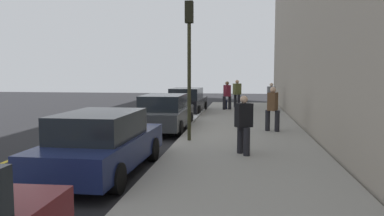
# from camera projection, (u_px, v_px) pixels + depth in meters

# --- Properties ---
(ground_plane) EXTENTS (56.00, 56.00, 0.00)m
(ground_plane) POSITION_uv_depth(u_px,v_px,m) (161.00, 133.00, 15.18)
(ground_plane) COLOR black
(sidewalk) EXTENTS (28.00, 4.60, 0.15)m
(sidewalk) POSITION_uv_depth(u_px,v_px,m) (245.00, 133.00, 14.75)
(sidewalk) COLOR gray
(sidewalk) RESTS_ON ground
(lane_stripe_centre) EXTENTS (28.00, 0.14, 0.01)m
(lane_stripe_centre) POSITION_uv_depth(u_px,v_px,m) (84.00, 132.00, 15.59)
(lane_stripe_centre) COLOR gold
(lane_stripe_centre) RESTS_ON ground
(snow_bank_curb) EXTENTS (6.56, 0.56, 0.22)m
(snow_bank_curb) POSITION_uv_depth(u_px,v_px,m) (194.00, 116.00, 20.12)
(snow_bank_curb) COLOR white
(snow_bank_curb) RESTS_ON ground
(parked_car_navy) EXTENTS (4.74, 1.96, 1.51)m
(parked_car_navy) POSITION_uv_depth(u_px,v_px,m) (102.00, 143.00, 9.10)
(parked_car_navy) COLOR black
(parked_car_navy) RESTS_ON ground
(parked_car_charcoal) EXTENTS (4.60, 1.90, 1.51)m
(parked_car_charcoal) POSITION_uv_depth(u_px,v_px,m) (165.00, 113.00, 15.73)
(parked_car_charcoal) COLOR black
(parked_car_charcoal) RESTS_ON ground
(parked_car_black) EXTENTS (4.54, 2.01, 1.51)m
(parked_car_black) POSITION_uv_depth(u_px,v_px,m) (187.00, 101.00, 21.97)
(parked_car_black) COLOR black
(parked_car_black) RESTS_ON ground
(pedestrian_olive_coat) EXTENTS (0.53, 0.56, 1.76)m
(pedestrian_olive_coat) POSITION_uv_depth(u_px,v_px,m) (237.00, 93.00, 24.62)
(pedestrian_olive_coat) COLOR black
(pedestrian_olive_coat) RESTS_ON sidewalk
(pedestrian_burgundy_coat) EXTENTS (0.54, 0.52, 1.71)m
(pedestrian_burgundy_coat) POSITION_uv_depth(u_px,v_px,m) (227.00, 95.00, 23.19)
(pedestrian_burgundy_coat) COLOR black
(pedestrian_burgundy_coat) RESTS_ON sidewalk
(pedestrian_brown_coat) EXTENTS (0.54, 0.54, 1.72)m
(pedestrian_brown_coat) POSITION_uv_depth(u_px,v_px,m) (273.00, 108.00, 14.75)
(pedestrian_brown_coat) COLOR black
(pedestrian_brown_coat) RESTS_ON sidewalk
(pedestrian_grey_coat) EXTENTS (0.53, 0.48, 1.63)m
(pedestrian_grey_coat) POSITION_uv_depth(u_px,v_px,m) (271.00, 96.00, 22.61)
(pedestrian_grey_coat) COLOR black
(pedestrian_grey_coat) RESTS_ON sidewalk
(pedestrian_black_coat) EXTENTS (0.50, 0.52, 1.64)m
(pedestrian_black_coat) POSITION_uv_depth(u_px,v_px,m) (244.00, 123.00, 10.59)
(pedestrian_black_coat) COLOR black
(pedestrian_black_coat) RESTS_ON sidewalk
(traffic_light_pole) EXTENTS (0.35, 0.26, 4.59)m
(traffic_light_pole) POSITION_uv_depth(u_px,v_px,m) (189.00, 48.00, 12.58)
(traffic_light_pole) COLOR #2D2D19
(traffic_light_pole) RESTS_ON sidewalk
(rolling_suitcase) EXTENTS (0.34, 0.22, 0.92)m
(rolling_suitcase) POSITION_uv_depth(u_px,v_px,m) (225.00, 104.00, 23.64)
(rolling_suitcase) COLOR #191E38
(rolling_suitcase) RESTS_ON sidewalk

